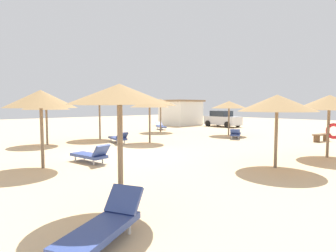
# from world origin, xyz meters

# --- Properties ---
(ground_plane) EXTENTS (80.00, 80.00, 0.00)m
(ground_plane) POSITION_xyz_m (0.00, 0.00, 0.00)
(ground_plane) COLOR #DBBA8C
(parasol_0) EXTENTS (2.78, 2.78, 2.88)m
(parasol_0) POSITION_xyz_m (-7.03, 8.73, 2.57)
(parasol_0) COLOR #75604C
(parasol_0) RESTS_ON ground
(parasol_1) EXTENTS (2.47, 2.47, 2.66)m
(parasol_1) POSITION_xyz_m (-2.37, 3.66, 2.41)
(parasol_1) COLOR #75604C
(parasol_1) RESTS_ON ground
(parasol_2) EXTENTS (2.55, 2.55, 2.88)m
(parasol_2) POSITION_xyz_m (0.34, -3.70, 2.54)
(parasol_2) COLOR #75604C
(parasol_2) RESTS_ON ground
(parasol_3) EXTENTS (2.73, 2.73, 2.64)m
(parasol_3) POSITION_xyz_m (-1.45, 10.83, 2.36)
(parasol_3) COLOR #75604C
(parasol_3) RESTS_ON ground
(parasol_4) EXTENTS (2.28, 2.28, 2.79)m
(parasol_4) POSITION_xyz_m (5.82, -3.91, 2.54)
(parasol_4) COLOR #75604C
(parasol_4) RESTS_ON ground
(parasol_5) EXTENTS (2.83, 2.83, 2.71)m
(parasol_5) POSITION_xyz_m (6.24, 2.62, 2.40)
(parasol_5) COLOR #75604C
(parasol_5) RESTS_ON ground
(parasol_6) EXTENTS (2.65, 2.65, 2.68)m
(parasol_6) POSITION_xyz_m (-5.83, -1.33, 2.37)
(parasol_6) COLOR #75604C
(parasol_6) RESTS_ON ground
(parasol_7) EXTENTS (2.94, 2.94, 2.78)m
(parasol_7) POSITION_xyz_m (6.87, 6.31, 2.43)
(parasol_7) COLOR #75604C
(parasol_7) RESTS_ON ground
(parasol_8) EXTENTS (2.89, 2.89, 2.86)m
(parasol_8) POSITION_xyz_m (-6.04, 2.28, 2.58)
(parasol_8) COLOR #75604C
(parasol_8) RESTS_ON ground
(lounger_0) EXTENTS (1.98, 1.42, 0.69)m
(lounger_0) POSITION_xyz_m (-8.88, 10.40, 0.31)
(lounger_0) COLOR #33478C
(lounger_0) RESTS_ON ground
(lounger_1) EXTENTS (1.98, 1.05, 0.73)m
(lounger_1) POSITION_xyz_m (-3.55, 2.13, 0.32)
(lounger_1) COLOR #33478C
(lounger_1) RESTS_ON ground
(lounger_2) EXTENTS (1.92, 0.93, 0.81)m
(lounger_2) POSITION_xyz_m (0.70, -1.95, 0.33)
(lounger_2) COLOR #33478C
(lounger_2) RESTS_ON ground
(lounger_3) EXTENTS (1.49, 1.96, 0.72)m
(lounger_3) POSITION_xyz_m (0.05, 9.49, 0.32)
(lounger_3) COLOR #33478C
(lounger_3) RESTS_ON ground
(lounger_4) EXTENTS (1.38, 1.95, 0.78)m
(lounger_4) POSITION_xyz_m (6.89, -4.95, 0.32)
(lounger_4) COLOR #33478C
(lounger_4) RESTS_ON ground
(bench_0) EXTENTS (0.68, 1.55, 0.49)m
(bench_0) POSITION_xyz_m (4.81, 12.01, 0.35)
(bench_0) COLOR brown
(bench_0) RESTS_ON ground
(parked_car) EXTENTS (4.11, 2.22, 1.72)m
(parked_car) POSITION_xyz_m (-6.95, 17.67, 0.82)
(parked_car) COLOR silver
(parked_car) RESTS_ON ground
(beach_cabana) EXTENTS (4.05, 4.29, 2.94)m
(beach_cabana) POSITION_xyz_m (-11.94, 16.29, 1.49)
(beach_cabana) COLOR white
(beach_cabana) RESTS_ON ground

